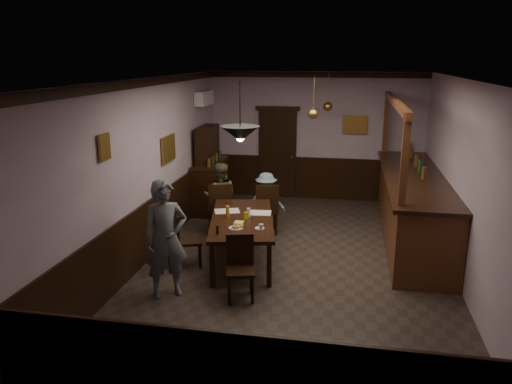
% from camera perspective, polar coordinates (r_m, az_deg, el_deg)
% --- Properties ---
extents(room, '(5.01, 8.01, 3.01)m').
position_cam_1_polar(room, '(8.00, 4.78, 1.95)').
color(room, '#2D2621').
rests_on(room, ground).
extents(dining_table, '(1.41, 2.35, 0.75)m').
position_cam_1_polar(dining_table, '(8.28, -1.62, -3.40)').
color(dining_table, black).
rests_on(dining_table, ground).
extents(chair_far_left, '(0.57, 0.57, 1.02)m').
position_cam_1_polar(chair_far_left, '(9.54, -4.12, -1.67)').
color(chair_far_left, black).
rests_on(chair_far_left, ground).
extents(chair_far_right, '(0.53, 0.53, 1.01)m').
position_cam_1_polar(chair_far_right, '(9.53, 1.23, -1.70)').
color(chair_far_right, black).
rests_on(chair_far_right, ground).
extents(chair_near, '(0.48, 0.48, 0.91)m').
position_cam_1_polar(chair_near, '(7.11, -1.82, -8.24)').
color(chair_near, black).
rests_on(chair_near, ground).
extents(chair_side, '(0.50, 0.50, 0.90)m').
position_cam_1_polar(chair_side, '(8.21, -8.12, -5.12)').
color(chair_side, black).
rests_on(chair_side, ground).
extents(person_standing, '(0.74, 0.69, 1.70)m').
position_cam_1_polar(person_standing, '(7.14, -10.28, -5.32)').
color(person_standing, slate).
rests_on(person_standing, ground).
extents(person_seated_left, '(0.74, 0.63, 1.35)m').
position_cam_1_polar(person_seated_left, '(9.78, -4.11, -0.55)').
color(person_seated_left, brown).
rests_on(person_seated_left, ground).
extents(person_seated_right, '(0.76, 0.45, 1.15)m').
position_cam_1_polar(person_seated_right, '(9.79, 1.16, -1.08)').
color(person_seated_right, slate).
rests_on(person_seated_right, ground).
extents(newspaper_left, '(0.50, 0.42, 0.01)m').
position_cam_1_polar(newspaper_left, '(8.61, -3.33, -2.19)').
color(newspaper_left, silver).
rests_on(newspaper_left, dining_table).
extents(newspaper_right, '(0.45, 0.34, 0.01)m').
position_cam_1_polar(newspaper_right, '(8.50, 0.30, -2.39)').
color(newspaper_right, silver).
rests_on(newspaper_right, dining_table).
extents(napkin, '(0.18, 0.18, 0.00)m').
position_cam_1_polar(napkin, '(8.05, -1.97, -3.45)').
color(napkin, '#DECD52').
rests_on(napkin, dining_table).
extents(saucer, '(0.15, 0.15, 0.01)m').
position_cam_1_polar(saucer, '(7.75, 0.40, -4.17)').
color(saucer, white).
rests_on(saucer, dining_table).
extents(coffee_cup, '(0.09, 0.09, 0.07)m').
position_cam_1_polar(coffee_cup, '(7.70, 0.58, -3.96)').
color(coffee_cup, white).
rests_on(coffee_cup, saucer).
extents(pastry_plate, '(0.22, 0.22, 0.01)m').
position_cam_1_polar(pastry_plate, '(7.76, -2.33, -4.13)').
color(pastry_plate, white).
rests_on(pastry_plate, dining_table).
extents(pastry_ring_a, '(0.13, 0.13, 0.04)m').
position_cam_1_polar(pastry_ring_a, '(7.74, -2.30, -3.98)').
color(pastry_ring_a, '#C68C47').
rests_on(pastry_ring_a, pastry_plate).
extents(pastry_ring_b, '(0.13, 0.13, 0.04)m').
position_cam_1_polar(pastry_ring_b, '(7.79, -1.92, -3.84)').
color(pastry_ring_b, '#C68C47').
rests_on(pastry_ring_b, pastry_plate).
extents(soda_can, '(0.07, 0.07, 0.12)m').
position_cam_1_polar(soda_can, '(8.17, -1.14, -2.74)').
color(soda_can, yellow).
rests_on(soda_can, dining_table).
extents(beer_glass, '(0.06, 0.06, 0.20)m').
position_cam_1_polar(beer_glass, '(8.25, -3.27, -2.27)').
color(beer_glass, '#BF721E').
rests_on(beer_glass, dining_table).
extents(water_glass, '(0.06, 0.06, 0.15)m').
position_cam_1_polar(water_glass, '(8.29, -0.88, -2.36)').
color(water_glass, silver).
rests_on(water_glass, dining_table).
extents(pepper_mill, '(0.04, 0.04, 0.14)m').
position_cam_1_polar(pepper_mill, '(7.51, -4.43, -4.33)').
color(pepper_mill, black).
rests_on(pepper_mill, dining_table).
extents(sideboard, '(0.51, 1.42, 1.88)m').
position_cam_1_polar(sideboard, '(11.09, -5.29, 1.74)').
color(sideboard, black).
rests_on(sideboard, ground).
extents(bar_counter, '(1.08, 4.64, 2.60)m').
position_cam_1_polar(bar_counter, '(9.70, 17.42, -1.49)').
color(bar_counter, '#4D2414').
rests_on(bar_counter, ground).
extents(door_back, '(0.90, 0.06, 2.10)m').
position_cam_1_polar(door_back, '(12.04, 2.46, 4.32)').
color(door_back, black).
rests_on(door_back, ground).
extents(ac_unit, '(0.20, 0.85, 0.30)m').
position_cam_1_polar(ac_unit, '(11.14, -5.94, 10.64)').
color(ac_unit, white).
rests_on(ac_unit, ground).
extents(picture_left_small, '(0.04, 0.28, 0.36)m').
position_cam_1_polar(picture_left_small, '(7.05, -16.95, 4.94)').
color(picture_left_small, olive).
rests_on(picture_left_small, ground).
extents(picture_left_large, '(0.04, 0.62, 0.48)m').
position_cam_1_polar(picture_left_large, '(9.29, -9.97, 4.91)').
color(picture_left_large, olive).
rests_on(picture_left_large, ground).
extents(picture_back, '(0.55, 0.04, 0.42)m').
position_cam_1_polar(picture_back, '(11.81, 11.26, 7.52)').
color(picture_back, olive).
rests_on(picture_back, ground).
extents(pendant_iron, '(0.56, 0.56, 0.84)m').
position_cam_1_polar(pendant_iron, '(7.12, -1.82, 6.66)').
color(pendant_iron, black).
rests_on(pendant_iron, ground).
extents(pendant_brass_mid, '(0.20, 0.20, 0.81)m').
position_cam_1_polar(pendant_brass_mid, '(9.45, 6.56, 8.88)').
color(pendant_brass_mid, '#BF8C3F').
rests_on(pendant_brass_mid, ground).
extents(pendant_brass_far, '(0.20, 0.20, 0.81)m').
position_cam_1_polar(pendant_brass_far, '(10.87, 8.21, 9.65)').
color(pendant_brass_far, '#BF8C3F').
rests_on(pendant_brass_far, ground).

